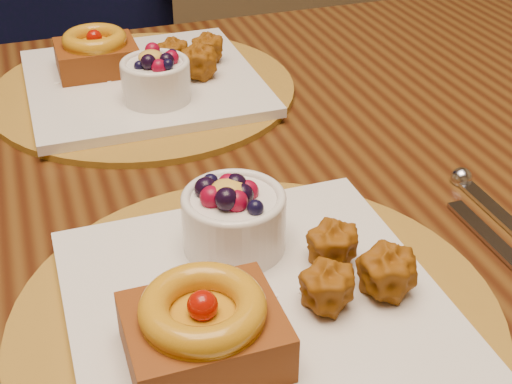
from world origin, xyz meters
TOP-DOWN VIEW (x-y plane):
  - dining_table at (0.11, 0.00)m, footprint 1.60×0.90m
  - place_setting_near at (0.11, -0.21)m, footprint 0.38×0.38m
  - place_setting_far at (0.11, 0.22)m, footprint 0.38×0.38m
  - cutlery_near at (0.36, -0.20)m, footprint 0.06×0.17m

SIDE VIEW (x-z plane):
  - dining_table at x=0.11m, z-range 0.30..1.06m
  - cutlery_near at x=0.36m, z-range 0.76..0.76m
  - place_setting_far at x=0.11m, z-range 0.74..0.82m
  - place_setting_near at x=0.11m, z-range 0.74..0.82m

